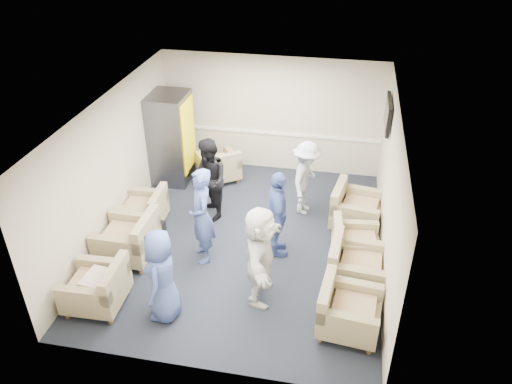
% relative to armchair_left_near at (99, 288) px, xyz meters
% --- Properties ---
extents(floor, '(6.00, 6.00, 0.00)m').
position_rel_armchair_left_near_xyz_m(floor, '(1.91, 2.09, -0.35)').
color(floor, black).
rests_on(floor, ground).
extents(ceiling, '(6.00, 6.00, 0.00)m').
position_rel_armchair_left_near_xyz_m(ceiling, '(1.91, 2.09, 2.35)').
color(ceiling, white).
rests_on(ceiling, back_wall).
extents(back_wall, '(5.00, 0.02, 2.70)m').
position_rel_armchair_left_near_xyz_m(back_wall, '(1.91, 5.09, 1.00)').
color(back_wall, beige).
rests_on(back_wall, floor).
extents(front_wall, '(5.00, 0.02, 2.70)m').
position_rel_armchair_left_near_xyz_m(front_wall, '(1.91, -0.91, 1.00)').
color(front_wall, beige).
rests_on(front_wall, floor).
extents(left_wall, '(0.02, 6.00, 2.70)m').
position_rel_armchair_left_near_xyz_m(left_wall, '(-0.59, 2.09, 1.00)').
color(left_wall, beige).
rests_on(left_wall, floor).
extents(right_wall, '(0.02, 6.00, 2.70)m').
position_rel_armchair_left_near_xyz_m(right_wall, '(4.41, 2.09, 1.00)').
color(right_wall, beige).
rests_on(right_wall, floor).
extents(chair_rail, '(4.98, 0.04, 0.06)m').
position_rel_armchair_left_near_xyz_m(chair_rail, '(1.91, 5.07, 0.55)').
color(chair_rail, white).
rests_on(chair_rail, back_wall).
extents(tv, '(0.10, 1.00, 0.58)m').
position_rel_armchair_left_near_xyz_m(tv, '(4.35, 3.89, 1.70)').
color(tv, black).
rests_on(tv, right_wall).
extents(armchair_left_near, '(0.90, 0.90, 0.70)m').
position_rel_armchair_left_near_xyz_m(armchair_left_near, '(0.00, 0.00, 0.00)').
color(armchair_left_near, '#92825E').
rests_on(armchair_left_near, floor).
extents(armchair_left_mid, '(0.96, 0.96, 0.76)m').
position_rel_armchair_left_near_xyz_m(armchair_left_mid, '(-0.00, 1.24, 0.03)').
color(armchair_left_mid, '#92825E').
rests_on(armchair_left_mid, floor).
extents(armchair_left_far, '(0.86, 0.86, 0.66)m').
position_rel_armchair_left_near_xyz_m(armchair_left_far, '(-0.12, 2.26, -0.02)').
color(armchair_left_far, '#92825E').
rests_on(armchair_left_far, floor).
extents(armchair_right_near, '(0.97, 0.97, 0.71)m').
position_rel_armchair_left_near_xyz_m(armchair_right_near, '(3.84, 0.22, 0.00)').
color(armchair_right_near, '#92825E').
rests_on(armchair_right_near, floor).
extents(armchair_right_midnear, '(0.99, 0.99, 0.74)m').
position_rel_armchair_left_near_xyz_m(armchair_right_midnear, '(3.93, 1.25, 0.02)').
color(armchair_right_midnear, '#92825E').
rests_on(armchair_right_midnear, floor).
extents(armchair_right_midfar, '(0.91, 0.91, 0.66)m').
position_rel_armchair_left_near_xyz_m(armchair_right_midfar, '(3.91, 1.92, -0.02)').
color(armchair_right_midfar, '#92825E').
rests_on(armchair_right_midfar, floor).
extents(armchair_right_far, '(1.05, 1.05, 0.73)m').
position_rel_armchair_left_near_xyz_m(armchair_right_far, '(3.89, 3.01, 0.02)').
color(armchair_right_far, '#92825E').
rests_on(armchair_right_far, floor).
extents(armchair_corner, '(1.15, 1.15, 0.66)m').
position_rel_armchair_left_near_xyz_m(armchair_corner, '(0.86, 4.25, -0.02)').
color(armchair_corner, '#92825E').
rests_on(armchair_corner, floor).
extents(vending_machine, '(0.82, 0.96, 2.03)m').
position_rel_armchair_left_near_xyz_m(vending_machine, '(-0.18, 4.15, 0.67)').
color(vending_machine, '#52525A').
rests_on(vending_machine, floor).
extents(backpack, '(0.29, 0.22, 0.46)m').
position_rel_armchair_left_near_xyz_m(backpack, '(0.27, 1.86, -0.11)').
color(backpack, black).
rests_on(backpack, floor).
extents(pillow, '(0.41, 0.52, 0.14)m').
position_rel_armchair_left_near_xyz_m(pillow, '(-0.01, -0.00, 0.18)').
color(pillow, silver).
rests_on(pillow, armchair_left_near).
extents(person_front_left, '(0.53, 0.79, 1.58)m').
position_rel_armchair_left_near_xyz_m(person_front_left, '(1.08, 0.01, 0.44)').
color(person_front_left, '#3F5398').
rests_on(person_front_left, floor).
extents(person_mid_left, '(0.67, 0.78, 1.80)m').
position_rel_armchair_left_near_xyz_m(person_mid_left, '(1.28, 1.48, 0.55)').
color(person_mid_left, '#3F5398').
rests_on(person_mid_left, floor).
extents(person_back_left, '(1.00, 1.05, 1.70)m').
position_rel_armchair_left_near_xyz_m(person_back_left, '(1.05, 2.79, 0.50)').
color(person_back_left, black).
rests_on(person_back_left, floor).
extents(person_back_right, '(0.76, 1.10, 1.57)m').
position_rel_armchair_left_near_xyz_m(person_back_right, '(2.90, 3.33, 0.44)').
color(person_back_right, silver).
rests_on(person_back_right, floor).
extents(person_mid_right, '(0.64, 1.05, 1.67)m').
position_rel_armchair_left_near_xyz_m(person_mid_right, '(2.55, 1.88, 0.48)').
color(person_mid_right, '#3F5398').
rests_on(person_mid_right, floor).
extents(person_front_right, '(0.57, 1.61, 1.71)m').
position_rel_armchair_left_near_xyz_m(person_front_right, '(2.46, 0.68, 0.51)').
color(person_front_right, silver).
rests_on(person_front_right, floor).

